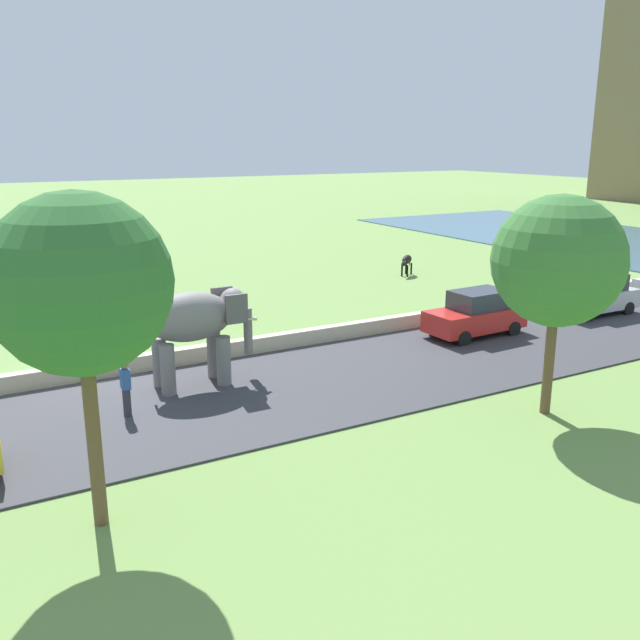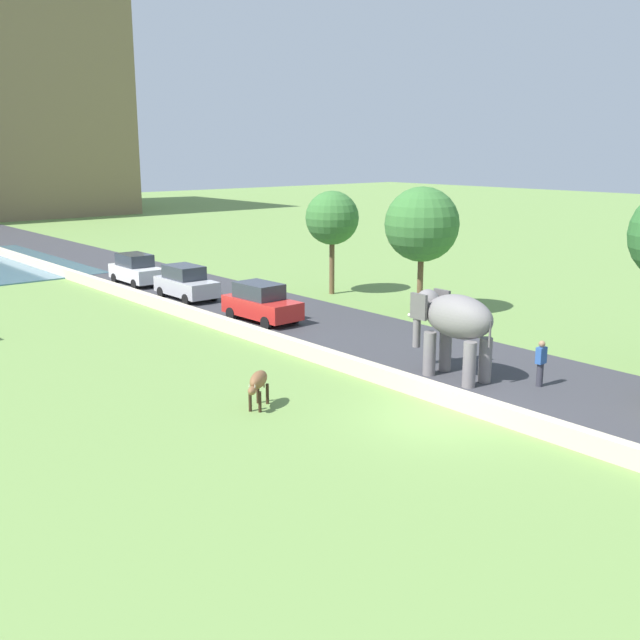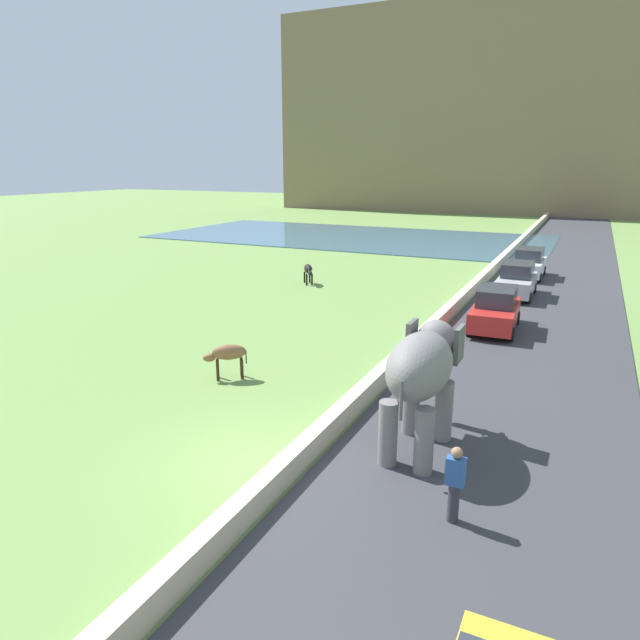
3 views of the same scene
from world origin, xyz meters
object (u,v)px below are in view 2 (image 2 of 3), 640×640
object	(u,v)px
car_red	(261,303)
cow_brown	(258,382)
person_beside_elephant	(541,363)
elephant	(453,321)
car_silver	(186,283)
car_white	(136,270)

from	to	relation	value
car_red	cow_brown	world-z (taller)	car_red
person_beside_elephant	car_red	size ratio (longest dim) A/B	0.40
elephant	person_beside_elephant	distance (m)	3.18
person_beside_elephant	elephant	bearing A→B (deg)	118.83
elephant	cow_brown	bearing A→B (deg)	164.85
person_beside_elephant	cow_brown	world-z (taller)	person_beside_elephant
person_beside_elephant	cow_brown	xyz separation A→B (m)	(-8.30, 4.45, -0.04)
elephant	car_silver	distance (m)	18.01
car_red	car_silver	size ratio (longest dim) A/B	1.01
car_silver	cow_brown	size ratio (longest dim) A/B	3.05
car_red	cow_brown	size ratio (longest dim) A/B	3.10
elephant	car_red	size ratio (longest dim) A/B	0.85
elephant	cow_brown	distance (m)	7.22
cow_brown	car_silver	bearing A→B (deg)	66.90
car_red	car_silver	xyz separation A→B (m)	(0.00, 6.75, 0.00)
car_red	car_silver	bearing A→B (deg)	89.98
person_beside_elephant	car_white	xyz separation A→B (m)	(-1.43, 26.22, 0.03)
car_white	car_red	distance (m)	12.40
elephant	car_silver	xyz separation A→B (m)	(-0.00, 17.98, -1.14)
elephant	car_silver	world-z (taller)	elephant
elephant	car_white	size ratio (longest dim) A/B	0.86
car_red	car_silver	distance (m)	6.75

